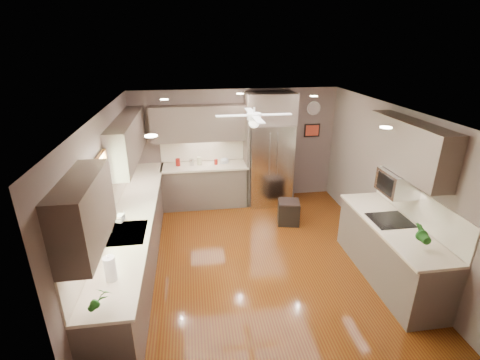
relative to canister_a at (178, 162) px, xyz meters
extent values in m
plane|color=#4D1B0A|center=(1.28, -2.23, -1.02)|extent=(5.00, 5.00, 0.00)
plane|color=white|center=(1.28, -2.23, 1.48)|extent=(5.00, 5.00, 0.00)
plane|color=brown|center=(1.28, 0.27, 0.23)|extent=(4.50, 0.00, 4.50)
plane|color=brown|center=(1.28, -4.73, 0.23)|extent=(4.50, 0.00, 4.50)
plane|color=brown|center=(-0.97, -2.23, 0.23)|extent=(0.00, 5.00, 5.00)
plane|color=brown|center=(3.53, -2.23, 0.23)|extent=(0.00, 5.00, 5.00)
cylinder|color=maroon|center=(0.00, 0.00, 0.00)|extent=(0.12, 0.12, 0.16)
cylinder|color=silver|center=(0.29, 0.00, -0.01)|extent=(0.12, 0.12, 0.15)
cylinder|color=beige|center=(0.46, 0.01, 0.01)|extent=(0.10, 0.10, 0.16)
cylinder|color=maroon|center=(0.81, -0.02, -0.02)|extent=(0.10, 0.10, 0.11)
imported|color=white|center=(-0.78, -2.44, 0.03)|extent=(0.12, 0.12, 0.21)
imported|color=#205F1B|center=(-0.65, -4.27, 0.08)|extent=(0.20, 0.16, 0.32)
imported|color=#205F1B|center=(3.21, -3.63, 0.10)|extent=(0.22, 0.18, 0.36)
imported|color=beige|center=(1.00, 0.00, -0.05)|extent=(0.26, 0.26, 0.05)
cube|color=#4E3F38|center=(-0.67, -2.08, -0.57)|extent=(0.60, 4.70, 0.90)
cube|color=beige|center=(-0.65, -2.08, -0.10)|extent=(0.65, 4.70, 0.04)
cube|color=beige|center=(-0.96, -2.08, 0.18)|extent=(0.02, 4.70, 0.50)
cube|color=#4E3F38|center=(0.56, -0.03, -0.57)|extent=(1.85, 0.60, 0.90)
cube|color=beige|center=(0.56, -0.04, -0.10)|extent=(1.85, 0.65, 0.04)
cube|color=beige|center=(0.56, 0.26, 0.18)|extent=(1.85, 0.02, 0.50)
cube|color=#4E3F38|center=(-0.80, -3.83, 0.81)|extent=(0.33, 1.20, 0.75)
cube|color=#4E3F38|center=(-0.80, -0.93, 0.81)|extent=(0.33, 2.40, 0.75)
cube|color=#4E3F38|center=(0.56, 0.11, 0.81)|extent=(2.15, 0.33, 0.75)
cube|color=#4E3F38|center=(3.37, -2.78, 1.01)|extent=(0.33, 1.70, 0.75)
cube|color=#BFF2B2|center=(-0.95, -2.73, 0.53)|extent=(0.01, 1.00, 0.80)
cube|color=brown|center=(-0.93, -2.73, 0.96)|extent=(0.05, 1.12, 0.06)
cube|color=brown|center=(-0.93, -2.73, 0.10)|extent=(0.05, 1.12, 0.06)
cube|color=brown|center=(-0.93, -3.26, 0.53)|extent=(0.05, 0.06, 0.80)
cube|color=brown|center=(-0.93, -2.20, 0.53)|extent=(0.05, 0.06, 0.80)
cube|color=silver|center=(-0.65, -2.73, -0.09)|extent=(0.50, 0.70, 0.03)
cube|color=#262626|center=(-0.65, -2.73, -0.13)|extent=(0.44, 0.62, 0.05)
cylinder|color=silver|center=(-0.85, -2.73, 0.03)|extent=(0.02, 0.02, 0.24)
cylinder|color=silver|center=(-0.79, -2.73, 0.15)|extent=(0.16, 0.02, 0.02)
cube|color=silver|center=(1.98, -0.09, -0.11)|extent=(0.92, 0.72, 1.82)
cube|color=black|center=(1.98, -0.43, -0.36)|extent=(0.88, 0.02, 0.02)
cube|color=black|center=(1.98, -0.43, 0.23)|extent=(0.01, 0.02, 1.00)
cylinder|color=silver|center=(1.90, -0.47, 0.23)|extent=(0.02, 0.02, 0.90)
cylinder|color=silver|center=(2.06, -0.47, 0.23)|extent=(0.02, 0.02, 0.90)
cube|color=#4E3F38|center=(1.98, -0.03, 1.12)|extent=(1.04, 0.60, 0.63)
cube|color=#4E3F38|center=(1.48, -0.03, -0.11)|extent=(0.06, 0.60, 1.82)
cube|color=#4E3F38|center=(2.48, -0.03, -0.11)|extent=(0.06, 0.60, 1.82)
cube|color=#4E3F38|center=(3.21, -3.03, -0.57)|extent=(0.65, 2.20, 0.90)
cube|color=beige|center=(3.19, -3.03, -0.10)|extent=(0.70, 2.20, 0.04)
cube|color=beige|center=(3.52, -3.03, 0.18)|extent=(0.02, 2.20, 0.50)
cube|color=black|center=(3.19, -2.93, -0.08)|extent=(0.56, 0.52, 0.01)
cube|color=silver|center=(3.31, -2.78, 0.46)|extent=(0.42, 0.55, 0.34)
cube|color=black|center=(3.10, -2.78, 0.46)|extent=(0.02, 0.40, 0.26)
cylinder|color=white|center=(1.28, -1.93, 1.44)|extent=(0.03, 0.03, 0.08)
cylinder|color=white|center=(1.28, -1.93, 1.34)|extent=(0.22, 0.22, 0.10)
sphere|color=white|center=(1.28, -1.93, 1.24)|extent=(0.16, 0.16, 0.16)
cube|color=white|center=(1.63, -1.93, 1.36)|extent=(0.48, 0.11, 0.01)
cube|color=white|center=(1.28, -1.58, 1.36)|extent=(0.11, 0.48, 0.01)
cube|color=white|center=(0.93, -1.93, 1.36)|extent=(0.48, 0.11, 0.01)
cube|color=white|center=(1.28, -2.28, 1.36)|extent=(0.11, 0.48, 0.01)
cylinder|color=white|center=(-0.12, -0.93, 1.47)|extent=(0.14, 0.14, 0.01)
cylinder|color=white|center=(2.58, -0.93, 1.47)|extent=(0.14, 0.14, 0.01)
cylinder|color=white|center=(-0.12, -3.43, 1.47)|extent=(0.14, 0.14, 0.01)
cylinder|color=white|center=(2.58, -3.43, 1.47)|extent=(0.14, 0.14, 0.01)
cylinder|color=white|center=(1.28, -0.43, 1.47)|extent=(0.14, 0.14, 0.01)
cylinder|color=white|center=(3.03, 0.26, 1.03)|extent=(0.30, 0.03, 0.30)
cylinder|color=silver|center=(3.03, 0.24, 1.03)|extent=(0.29, 0.00, 0.29)
cube|color=black|center=(3.03, 0.25, 0.53)|extent=(0.36, 0.03, 0.30)
cube|color=#B83C24|center=(3.03, 0.24, 0.53)|extent=(0.30, 0.01, 0.24)
cube|color=black|center=(2.17, -1.12, -0.80)|extent=(0.50, 0.50, 0.47)
cube|color=black|center=(2.17, -1.12, -0.56)|extent=(0.47, 0.47, 0.03)
cylinder|color=white|center=(-0.66, -3.77, 0.06)|extent=(0.13, 0.13, 0.31)
cylinder|color=silver|center=(-0.66, -3.77, 0.07)|extent=(0.03, 0.03, 0.33)
camera|label=1|loc=(0.31, -7.15, 2.42)|focal=26.00mm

